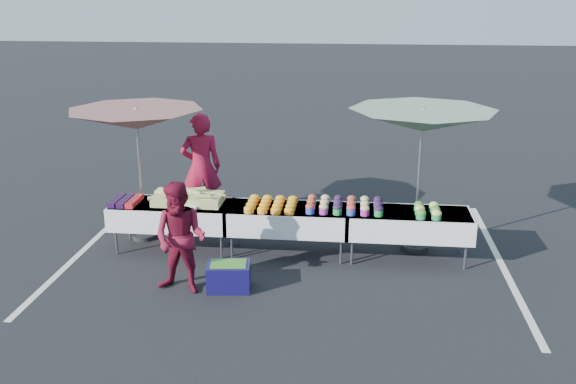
# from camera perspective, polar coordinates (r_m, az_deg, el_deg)

# --- Properties ---
(ground) EXTENTS (80.00, 80.00, 0.00)m
(ground) POSITION_cam_1_polar(r_m,az_deg,el_deg) (9.95, -0.00, -5.50)
(ground) COLOR black
(stripe_left) EXTENTS (0.10, 5.00, 0.00)m
(stripe_left) POSITION_cam_1_polar(r_m,az_deg,el_deg) (10.75, -17.27, -4.51)
(stripe_left) COLOR silver
(stripe_left) RESTS_ON ground
(stripe_right) EXTENTS (0.10, 5.00, 0.00)m
(stripe_right) POSITION_cam_1_polar(r_m,az_deg,el_deg) (10.14, 18.39, -5.98)
(stripe_right) COLOR silver
(stripe_right) RESTS_ON ground
(table_left) EXTENTS (1.86, 0.81, 0.75)m
(table_left) POSITION_cam_1_polar(r_m,az_deg,el_deg) (10.08, -10.23, -1.92)
(table_left) COLOR white
(table_left) RESTS_ON ground
(table_center) EXTENTS (1.86, 0.81, 0.75)m
(table_center) POSITION_cam_1_polar(r_m,az_deg,el_deg) (9.73, -0.00, -2.34)
(table_center) COLOR white
(table_center) RESTS_ON ground
(table_right) EXTENTS (1.86, 0.81, 0.75)m
(table_right) POSITION_cam_1_polar(r_m,az_deg,el_deg) (9.71, 10.63, -2.69)
(table_right) COLOR white
(table_right) RESTS_ON ground
(berry_punnets) EXTENTS (0.40, 0.54, 0.08)m
(berry_punnets) POSITION_cam_1_polar(r_m,az_deg,el_deg) (10.18, -14.23, -0.76)
(berry_punnets) COLOR black
(berry_punnets) RESTS_ON table_left
(corn_pile) EXTENTS (1.16, 0.57, 0.26)m
(corn_pile) POSITION_cam_1_polar(r_m,az_deg,el_deg) (9.97, -8.91, -0.52)
(corn_pile) COLOR #A8B55D
(corn_pile) RESTS_ON table_left
(plastic_bags) EXTENTS (0.30, 0.25, 0.05)m
(plastic_bags) POSITION_cam_1_polar(r_m,az_deg,el_deg) (9.66, -9.08, -1.51)
(plastic_bags) COLOR white
(plastic_bags) RESTS_ON table_left
(carrot_bowls) EXTENTS (0.75, 0.69, 0.11)m
(carrot_bowls) POSITION_cam_1_polar(r_m,az_deg,el_deg) (9.68, -1.48, -1.10)
(carrot_bowls) COLOR orange
(carrot_bowls) RESTS_ON table_center
(potato_cups) EXTENTS (1.14, 0.58, 0.16)m
(potato_cups) POSITION_cam_1_polar(r_m,az_deg,el_deg) (9.60, 5.05, -1.13)
(potato_cups) COLOR #2844BB
(potato_cups) RESTS_ON table_right
(bean_baskets) EXTENTS (0.36, 0.50, 0.15)m
(bean_baskets) POSITION_cam_1_polar(r_m,az_deg,el_deg) (9.57, 12.30, -1.60)
(bean_baskets) COLOR #228B3E
(bean_baskets) RESTS_ON table_right
(vendor) EXTENTS (0.80, 0.64, 1.91)m
(vendor) POSITION_cam_1_polar(r_m,az_deg,el_deg) (11.21, -7.72, 2.19)
(vendor) COLOR maroon
(vendor) RESTS_ON ground
(customer) EXTENTS (0.83, 0.70, 1.52)m
(customer) POSITION_cam_1_polar(r_m,az_deg,el_deg) (8.60, -9.54, -4.09)
(customer) COLOR maroon
(customer) RESTS_ON ground
(umbrella_left) EXTENTS (2.18, 2.18, 2.16)m
(umbrella_left) POSITION_cam_1_polar(r_m,az_deg,el_deg) (10.27, -13.33, 6.23)
(umbrella_left) COLOR black
(umbrella_left) RESTS_ON ground
(umbrella_right) EXTENTS (2.27, 2.27, 2.24)m
(umbrella_right) POSITION_cam_1_polar(r_m,az_deg,el_deg) (9.72, 11.85, 6.15)
(umbrella_right) COLOR black
(umbrella_right) RESTS_ON ground
(storage_bin) EXTENTS (0.62, 0.49, 0.38)m
(storage_bin) POSITION_cam_1_polar(r_m,az_deg,el_deg) (8.79, -5.29, -7.42)
(storage_bin) COLOR #110D44
(storage_bin) RESTS_ON ground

